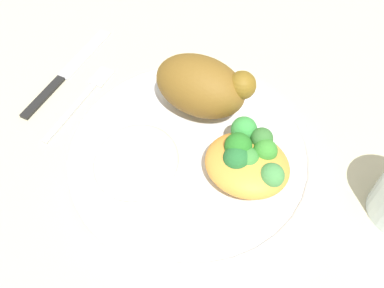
{
  "coord_description": "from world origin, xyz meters",
  "views": [
    {
      "loc": [
        0.13,
        -0.24,
        0.4
      ],
      "look_at": [
        0.0,
        0.0,
        0.03
      ],
      "focal_mm": 38.54,
      "sensor_mm": 36.0,
      "label": 1
    }
  ],
  "objects_px": {
    "mac_cheese_with_broccoli": "(249,157)",
    "knife": "(61,78)",
    "roasted_chicken": "(202,86)",
    "fork": "(82,98)",
    "plate": "(192,154)",
    "rice_pile": "(136,161)"
  },
  "relations": [
    {
      "from": "plate",
      "to": "fork",
      "type": "xyz_separation_m",
      "value": [
        -0.17,
        0.02,
        -0.01
      ]
    },
    {
      "from": "plate",
      "to": "roasted_chicken",
      "type": "xyz_separation_m",
      "value": [
        -0.02,
        0.06,
        0.05
      ]
    },
    {
      "from": "roasted_chicken",
      "to": "knife",
      "type": "distance_m",
      "value": 0.21
    },
    {
      "from": "plate",
      "to": "knife",
      "type": "distance_m",
      "value": 0.22
    },
    {
      "from": "plate",
      "to": "rice_pile",
      "type": "distance_m",
      "value": 0.07
    },
    {
      "from": "rice_pile",
      "to": "mac_cheese_with_broccoli",
      "type": "bearing_deg",
      "value": 30.97
    },
    {
      "from": "mac_cheese_with_broccoli",
      "to": "knife",
      "type": "xyz_separation_m",
      "value": [
        -0.29,
        0.03,
        -0.04
      ]
    },
    {
      "from": "fork",
      "to": "knife",
      "type": "xyz_separation_m",
      "value": [
        -0.05,
        0.02,
        0.0
      ]
    },
    {
      "from": "mac_cheese_with_broccoli",
      "to": "knife",
      "type": "bearing_deg",
      "value": 174.59
    },
    {
      "from": "mac_cheese_with_broccoli",
      "to": "plate",
      "type": "bearing_deg",
      "value": -174.6
    },
    {
      "from": "plate",
      "to": "knife",
      "type": "bearing_deg",
      "value": 171.41
    },
    {
      "from": "plate",
      "to": "mac_cheese_with_broccoli",
      "type": "height_order",
      "value": "mac_cheese_with_broccoli"
    },
    {
      "from": "fork",
      "to": "rice_pile",
      "type": "bearing_deg",
      "value": -28.07
    },
    {
      "from": "mac_cheese_with_broccoli",
      "to": "fork",
      "type": "relative_size",
      "value": 0.65
    },
    {
      "from": "roasted_chicken",
      "to": "mac_cheese_with_broccoli",
      "type": "xyz_separation_m",
      "value": [
        0.09,
        -0.06,
        -0.02
      ]
    },
    {
      "from": "roasted_chicken",
      "to": "fork",
      "type": "distance_m",
      "value": 0.17
    },
    {
      "from": "knife",
      "to": "plate",
      "type": "bearing_deg",
      "value": -8.59
    },
    {
      "from": "mac_cheese_with_broccoli",
      "to": "knife",
      "type": "relative_size",
      "value": 0.49
    },
    {
      "from": "plate",
      "to": "fork",
      "type": "distance_m",
      "value": 0.17
    },
    {
      "from": "roasted_chicken",
      "to": "knife",
      "type": "xyz_separation_m",
      "value": [
        -0.2,
        -0.03,
        -0.05
      ]
    },
    {
      "from": "plate",
      "to": "mac_cheese_with_broccoli",
      "type": "distance_m",
      "value": 0.07
    },
    {
      "from": "roasted_chicken",
      "to": "fork",
      "type": "bearing_deg",
      "value": -163.07
    }
  ]
}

